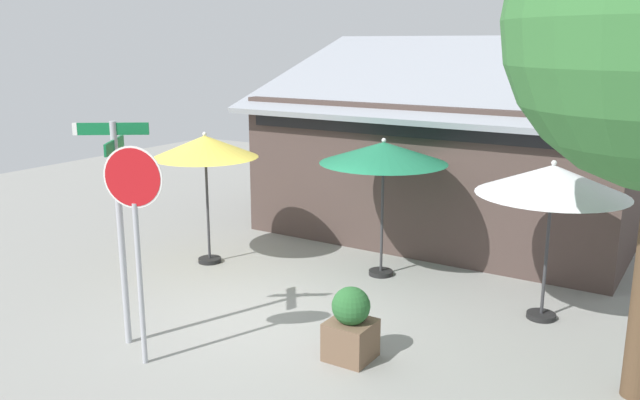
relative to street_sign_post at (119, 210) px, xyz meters
name	(u,v)px	position (x,y,z in m)	size (l,w,h in m)	color
ground_plane	(269,315)	(1.05, 1.91, -1.98)	(28.00, 28.00, 0.10)	gray
cafe_building	(449,162)	(1.71, 7.68, -0.34)	(8.14, 4.90, 4.29)	#473833
street_sign_post	(119,210)	(0.00, 0.00, 0.00)	(0.82, 0.77, 3.14)	#A8AAB2
stop_sign	(135,215)	(0.66, -0.30, 0.10)	(0.74, 0.29, 2.90)	#A8AAB2
patio_umbrella_mustard_left	(205,148)	(-1.37, 3.26, 0.30)	(1.97, 1.97, 2.53)	black
patio_umbrella_forest_green_center	(384,154)	(1.76, 4.39, 0.31)	(2.26, 2.26, 2.52)	black
patio_umbrella_ivory_right	(553,181)	(4.74, 3.97, 0.23)	(2.22, 2.22, 2.47)	black
sidewalk_planter	(351,325)	(2.90, 1.26, -1.46)	(0.59, 0.59, 1.01)	brown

